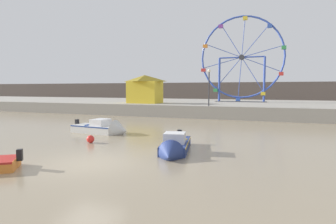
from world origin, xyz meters
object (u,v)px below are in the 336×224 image
object	(u,v)px
motorboat_navy_blue	(174,147)
promenade_lamp_near	(209,82)
ferris_wheel_blue_frame	(242,59)
mooring_buoy_orange	(90,139)
carnival_booth_yellow_awning	(145,89)
motorboat_pale_grey	(105,129)

from	to	relation	value
motorboat_navy_blue	promenade_lamp_near	size ratio (longest dim) A/B	1.20
promenade_lamp_near	ferris_wheel_blue_frame	bearing A→B (deg)	79.01
motorboat_navy_blue	ferris_wheel_blue_frame	size ratio (longest dim) A/B	0.40
mooring_buoy_orange	motorboat_navy_blue	bearing A→B (deg)	-8.06
motorboat_navy_blue	mooring_buoy_orange	distance (m)	5.40
motorboat_navy_blue	mooring_buoy_orange	xyz separation A→B (m)	(-5.35, 0.76, -0.08)
mooring_buoy_orange	ferris_wheel_blue_frame	bearing A→B (deg)	78.10
carnival_booth_yellow_awning	promenade_lamp_near	size ratio (longest dim) A/B	1.12
motorboat_navy_blue	carnival_booth_yellow_awning	distance (m)	22.07
ferris_wheel_blue_frame	promenade_lamp_near	bearing A→B (deg)	-100.99
promenade_lamp_near	mooring_buoy_orange	size ratio (longest dim) A/B	8.54
promenade_lamp_near	carnival_booth_yellow_awning	bearing A→B (deg)	160.78
motorboat_pale_grey	promenade_lamp_near	world-z (taller)	promenade_lamp_near
carnival_booth_yellow_awning	promenade_lamp_near	world-z (taller)	promenade_lamp_near
motorboat_pale_grey	mooring_buoy_orange	world-z (taller)	motorboat_pale_grey
ferris_wheel_blue_frame	mooring_buoy_orange	size ratio (longest dim) A/B	25.91
motorboat_pale_grey	promenade_lamp_near	size ratio (longest dim) A/B	1.20
promenade_lamp_near	motorboat_navy_blue	bearing A→B (deg)	-83.12
promenade_lamp_near	mooring_buoy_orange	xyz separation A→B (m)	(-3.41, -15.34, -3.57)
motorboat_pale_grey	mooring_buoy_orange	size ratio (longest dim) A/B	10.27
motorboat_pale_grey	mooring_buoy_orange	distance (m)	3.53
motorboat_navy_blue	motorboat_pale_grey	distance (m)	7.73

